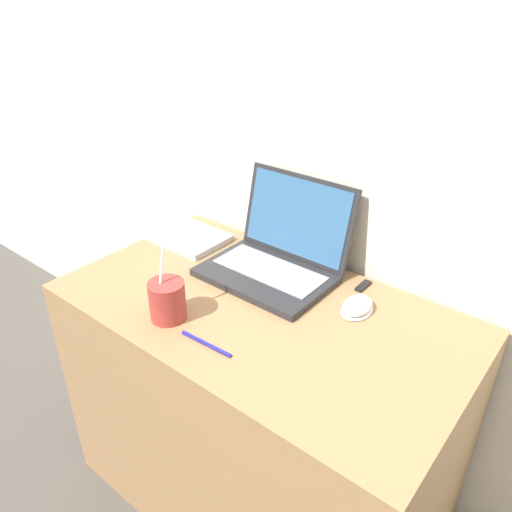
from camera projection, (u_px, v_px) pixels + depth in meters
name	position (u px, v px, depth m)	size (l,w,h in m)	color
wall_back	(345.00, 76.00, 1.25)	(7.00, 0.04, 2.50)	silver
desk	(260.00, 409.00, 1.45)	(1.06, 0.60, 0.73)	#936D47
laptop	(278.00, 253.00, 1.40)	(0.36, 0.30, 0.26)	#232326
drink_cup	(167.00, 300.00, 1.21)	(0.09, 0.09, 0.21)	#9E332D
computer_mouse	(357.00, 306.00, 1.25)	(0.07, 0.10, 0.04)	white
external_keyboard	(168.00, 229.00, 1.65)	(0.43, 0.18, 0.02)	silver
usb_stick	(363.00, 286.00, 1.35)	(0.02, 0.06, 0.01)	black
pen	(206.00, 344.00, 1.14)	(0.14, 0.02, 0.01)	#191999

